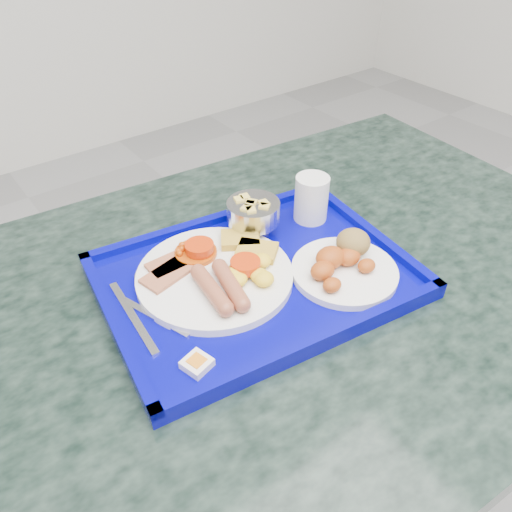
{
  "coord_description": "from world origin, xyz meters",
  "views": [
    {
      "loc": [
        -0.4,
        0.18,
        1.38
      ],
      "look_at": [
        -0.01,
        0.69,
        0.87
      ],
      "focal_mm": 35.0,
      "sensor_mm": 36.0,
      "label": 1
    }
  ],
  "objects_px": {
    "tray": "(256,277)",
    "juice_cup": "(311,197)",
    "fruit_bowl": "(253,213)",
    "main_plate": "(219,272)",
    "bread_plate": "(344,263)",
    "table": "(279,360)"
  },
  "relations": [
    {
      "from": "tray",
      "to": "bread_plate",
      "type": "relative_size",
      "value": 3.08
    },
    {
      "from": "table",
      "to": "main_plate",
      "type": "relative_size",
      "value": 5.31
    },
    {
      "from": "fruit_bowl",
      "to": "juice_cup",
      "type": "bearing_deg",
      "value": -13.87
    },
    {
      "from": "tray",
      "to": "juice_cup",
      "type": "xyz_separation_m",
      "value": [
        0.19,
        0.07,
        0.05
      ]
    },
    {
      "from": "bread_plate",
      "to": "fruit_bowl",
      "type": "relative_size",
      "value": 1.83
    },
    {
      "from": "table",
      "to": "tray",
      "type": "relative_size",
      "value": 2.51
    },
    {
      "from": "bread_plate",
      "to": "juice_cup",
      "type": "height_order",
      "value": "juice_cup"
    },
    {
      "from": "main_plate",
      "to": "juice_cup",
      "type": "relative_size",
      "value": 2.91
    },
    {
      "from": "main_plate",
      "to": "fruit_bowl",
      "type": "distance_m",
      "value": 0.15
    },
    {
      "from": "table",
      "to": "tray",
      "type": "bearing_deg",
      "value": 149.72
    },
    {
      "from": "bread_plate",
      "to": "juice_cup",
      "type": "distance_m",
      "value": 0.17
    },
    {
      "from": "fruit_bowl",
      "to": "juice_cup",
      "type": "height_order",
      "value": "juice_cup"
    },
    {
      "from": "tray",
      "to": "fruit_bowl",
      "type": "distance_m",
      "value": 0.13
    },
    {
      "from": "main_plate",
      "to": "bread_plate",
      "type": "distance_m",
      "value": 0.21
    },
    {
      "from": "tray",
      "to": "juice_cup",
      "type": "relative_size",
      "value": 6.15
    },
    {
      "from": "bread_plate",
      "to": "fruit_bowl",
      "type": "height_order",
      "value": "fruit_bowl"
    },
    {
      "from": "table",
      "to": "main_plate",
      "type": "distance_m",
      "value": 0.26
    },
    {
      "from": "fruit_bowl",
      "to": "juice_cup",
      "type": "relative_size",
      "value": 1.09
    },
    {
      "from": "bread_plate",
      "to": "juice_cup",
      "type": "bearing_deg",
      "value": 67.56
    },
    {
      "from": "bread_plate",
      "to": "tray",
      "type": "bearing_deg",
      "value": 146.0
    },
    {
      "from": "table",
      "to": "fruit_bowl",
      "type": "height_order",
      "value": "fruit_bowl"
    },
    {
      "from": "tray",
      "to": "bread_plate",
      "type": "xyz_separation_m",
      "value": [
        0.12,
        -0.08,
        0.02
      ]
    }
  ]
}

